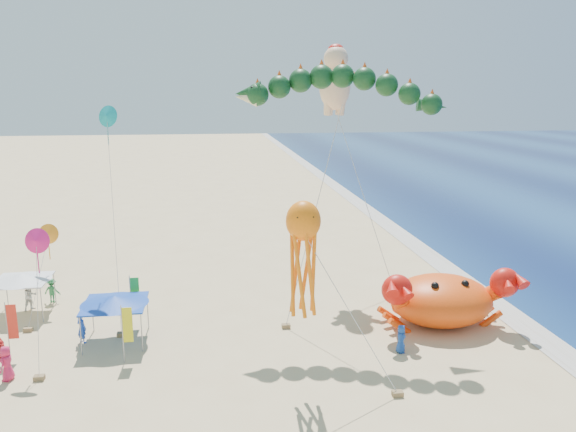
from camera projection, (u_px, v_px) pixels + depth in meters
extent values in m
plane|color=#D1B784|center=(326.00, 328.00, 33.67)|extent=(320.00, 320.00, 0.00)
plane|color=silver|center=(512.00, 317.00, 35.30)|extent=(320.00, 320.00, 0.00)
ellipsoid|color=#FF4C0D|center=(441.00, 300.00, 34.01)|extent=(6.49, 5.45, 3.00)
sphere|color=red|center=(395.00, 289.00, 32.05)|extent=(1.78, 1.78, 1.78)
sphere|color=black|center=(434.00, 286.00, 32.58)|extent=(0.46, 0.46, 0.46)
sphere|color=red|center=(505.00, 283.00, 32.96)|extent=(1.78, 1.78, 1.78)
sphere|color=black|center=(465.00, 284.00, 32.84)|extent=(0.46, 0.46, 0.46)
cone|color=#0E3517|center=(248.00, 93.00, 31.67)|extent=(1.64, 1.21, 1.34)
cylinder|color=#B2B2B2|center=(314.00, 217.00, 33.08)|extent=(3.56, 1.40, 13.00)
cube|color=olive|center=(286.00, 326.00, 33.60)|extent=(0.50, 0.35, 0.25)
ellipsoid|color=#FFCA9B|center=(335.00, 87.00, 39.80)|extent=(2.23, 1.84, 3.28)
sphere|color=#FFCA9B|center=(336.00, 58.00, 39.18)|extent=(1.72, 1.72, 1.72)
ellipsoid|color=red|center=(336.00, 50.00, 39.15)|extent=(1.11, 1.11, 0.78)
cylinder|color=#B2B2B2|center=(364.00, 198.00, 39.48)|extent=(3.55, 4.65, 12.75)
cube|color=olive|center=(395.00, 294.00, 38.88)|extent=(0.50, 0.35, 0.25)
ellipsoid|color=orange|center=(303.00, 221.00, 25.24)|extent=(1.60, 1.44, 1.84)
cylinder|color=#B2B2B2|center=(351.00, 314.00, 25.71)|extent=(4.28, 1.59, 7.51)
cube|color=olive|center=(398.00, 394.00, 26.07)|extent=(0.50, 0.35, 0.25)
cylinder|color=gray|center=(81.00, 336.00, 29.92)|extent=(0.06, 0.06, 2.20)
cylinder|color=gray|center=(142.00, 333.00, 30.35)|extent=(0.06, 0.06, 2.20)
cylinder|color=gray|center=(93.00, 313.00, 32.99)|extent=(0.06, 0.06, 2.20)
cylinder|color=gray|center=(148.00, 311.00, 33.42)|extent=(0.06, 0.06, 2.20)
cube|color=#123CA5|center=(115.00, 304.00, 31.43)|extent=(3.41, 3.41, 0.08)
cone|color=#123CA5|center=(115.00, 300.00, 31.37)|extent=(3.75, 3.75, 0.45)
cylinder|color=gray|center=(42.00, 305.00, 34.29)|extent=(0.06, 0.06, 2.20)
cylinder|color=gray|center=(7.00, 290.00, 36.80)|extent=(0.06, 0.06, 2.20)
cylinder|color=gray|center=(55.00, 288.00, 37.21)|extent=(0.06, 0.06, 2.20)
cube|color=silver|center=(22.00, 280.00, 35.29)|extent=(3.26, 3.26, 0.08)
cone|color=silver|center=(21.00, 277.00, 35.24)|extent=(3.59, 3.59, 0.45)
cylinder|color=gray|center=(123.00, 334.00, 28.97)|extent=(0.05, 0.05, 3.20)
cube|color=yellow|center=(128.00, 325.00, 28.90)|extent=(0.50, 0.04, 1.90)
cylinder|color=gray|center=(8.00, 331.00, 29.38)|extent=(0.05, 0.05, 3.20)
cube|color=red|center=(12.00, 322.00, 29.30)|extent=(0.50, 0.04, 1.90)
cylinder|color=gray|center=(131.00, 301.00, 33.59)|extent=(0.05, 0.05, 3.20)
cube|color=green|center=(135.00, 293.00, 33.52)|extent=(0.50, 0.04, 1.90)
imported|color=silver|center=(30.00, 296.00, 36.26)|extent=(1.12, 1.11, 1.82)
imported|color=#CE214E|center=(7.00, 363.00, 27.39)|extent=(0.75, 0.97, 1.77)
imported|color=#1A4398|center=(401.00, 339.00, 30.34)|extent=(0.54, 0.79, 1.57)
imported|color=blue|center=(82.00, 328.00, 31.49)|extent=(0.75, 0.72, 1.74)
imported|color=#26743F|center=(52.00, 291.00, 37.56)|extent=(1.17, 0.82, 1.65)
cone|color=#E81978|center=(36.00, 241.00, 28.32)|extent=(1.30, 0.51, 1.32)
cylinder|color=#B2B2B2|center=(39.00, 312.00, 27.60)|extent=(0.55, 3.04, 6.25)
cube|color=olive|center=(42.00, 385.00, 26.87)|extent=(0.50, 0.35, 0.25)
cone|color=orange|center=(48.00, 234.00, 35.95)|extent=(1.30, 0.51, 1.32)
cylinder|color=#B2B2B2|center=(49.00, 278.00, 35.06)|extent=(0.54, 3.04, 4.71)
cube|color=olive|center=(50.00, 322.00, 34.16)|extent=(0.50, 0.35, 0.25)
cone|color=#0E8F9A|center=(107.00, 116.00, 33.27)|extent=(1.30, 0.51, 1.32)
cylinder|color=#B2B2B2|center=(114.00, 223.00, 33.19)|extent=(0.55, 3.04, 12.21)
cube|color=olive|center=(121.00, 330.00, 33.11)|extent=(0.50, 0.35, 0.25)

